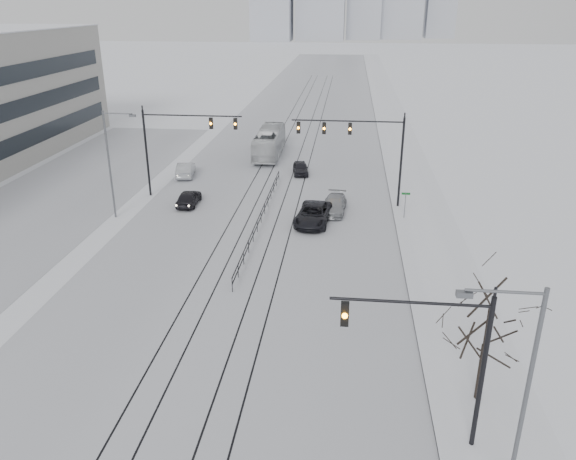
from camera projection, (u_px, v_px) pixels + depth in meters
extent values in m
cube|color=silver|center=(296.00, 140.00, 74.01)|extent=(22.00, 260.00, 0.02)
cube|color=white|center=(399.00, 142.00, 72.64)|extent=(5.00, 260.00, 0.16)
cube|color=gray|center=(380.00, 142.00, 72.89)|extent=(0.10, 260.00, 0.12)
cube|color=silver|center=(60.00, 195.00, 52.98)|extent=(14.00, 60.00, 0.03)
cube|color=black|center=(251.00, 185.00, 55.85)|extent=(0.10, 180.00, 0.01)
cube|color=black|center=(264.00, 186.00, 55.72)|extent=(0.10, 180.00, 0.01)
cube|color=black|center=(288.00, 186.00, 55.48)|extent=(0.10, 180.00, 0.01)
cube|color=black|center=(303.00, 187.00, 55.34)|extent=(0.10, 180.00, 0.01)
cylinder|color=black|center=(482.00, 376.00, 21.75)|extent=(0.20, 0.20, 7.00)
cylinder|color=black|center=(410.00, 302.00, 20.88)|extent=(6.00, 0.12, 0.12)
cube|color=black|center=(345.00, 314.00, 21.36)|extent=(0.32, 0.24, 1.00)
sphere|color=orange|center=(345.00, 316.00, 21.23)|extent=(0.22, 0.22, 0.22)
cylinder|color=black|center=(401.00, 164.00, 48.35)|extent=(0.20, 0.20, 8.00)
cylinder|color=black|center=(347.00, 121.00, 47.46)|extent=(9.50, 0.12, 0.12)
cube|color=black|center=(299.00, 128.00, 48.12)|extent=(0.32, 0.24, 1.00)
sphere|color=orange|center=(298.00, 128.00, 47.99)|extent=(0.22, 0.22, 0.22)
cube|color=black|center=(324.00, 128.00, 47.90)|extent=(0.32, 0.24, 1.00)
sphere|color=orange|center=(324.00, 129.00, 47.77)|extent=(0.22, 0.22, 0.22)
cube|color=black|center=(350.00, 129.00, 47.68)|extent=(0.32, 0.24, 1.00)
sphere|color=orange|center=(350.00, 129.00, 47.55)|extent=(0.22, 0.22, 0.22)
cylinder|color=black|center=(147.00, 154.00, 51.55)|extent=(0.20, 0.20, 8.00)
cylinder|color=black|center=(192.00, 116.00, 49.75)|extent=(9.00, 0.12, 0.12)
cube|color=black|center=(235.00, 124.00, 49.60)|extent=(0.32, 0.24, 1.00)
sphere|color=orange|center=(235.00, 124.00, 49.47)|extent=(0.22, 0.22, 0.22)
cube|color=black|center=(211.00, 123.00, 49.82)|extent=(0.32, 0.24, 1.00)
sphere|color=orange|center=(211.00, 124.00, 49.69)|extent=(0.22, 0.22, 0.22)
cylinder|color=#595B60|center=(524.00, 408.00, 18.55)|extent=(0.16, 0.16, 9.00)
cylinder|color=#595B60|center=(505.00, 292.00, 17.05)|extent=(2.40, 0.10, 0.10)
cube|color=#595B60|center=(464.00, 294.00, 17.22)|extent=(0.50, 0.25, 0.18)
cylinder|color=#595B60|center=(109.00, 166.00, 45.94)|extent=(0.16, 0.16, 9.00)
cylinder|color=#595B60|center=(118.00, 113.00, 44.20)|extent=(2.40, 0.10, 0.10)
cube|color=#595B60|center=(132.00, 116.00, 44.13)|extent=(0.50, 0.25, 0.18)
cylinder|color=black|center=(480.00, 373.00, 25.19)|extent=(0.26, 0.26, 3.00)
cylinder|color=black|center=(487.00, 330.00, 24.34)|extent=(0.18, 0.18, 2.50)
cube|color=black|center=(261.00, 212.00, 46.04)|extent=(0.06, 24.00, 0.06)
cube|color=black|center=(261.00, 217.00, 46.19)|extent=(0.06, 24.00, 0.06)
cylinder|color=#595B60|center=(405.00, 206.00, 46.61)|extent=(0.06, 0.06, 2.40)
cube|color=#0C4C19|center=(406.00, 194.00, 46.20)|extent=(0.70, 0.04, 0.18)
imported|color=black|center=(189.00, 198.00, 50.18)|extent=(1.71, 4.10, 1.39)
imported|color=#B7BBBF|center=(186.00, 170.00, 58.43)|extent=(2.22, 4.66, 1.48)
imported|color=black|center=(313.00, 214.00, 46.02)|extent=(3.15, 5.84, 1.56)
imported|color=#96999D|center=(334.00, 205.00, 48.46)|extent=(2.26, 4.82, 1.36)
imported|color=black|center=(300.00, 168.00, 59.29)|extent=(2.07, 3.98, 1.29)
imported|color=silver|center=(269.00, 142.00, 66.11)|extent=(2.74, 11.33, 3.15)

